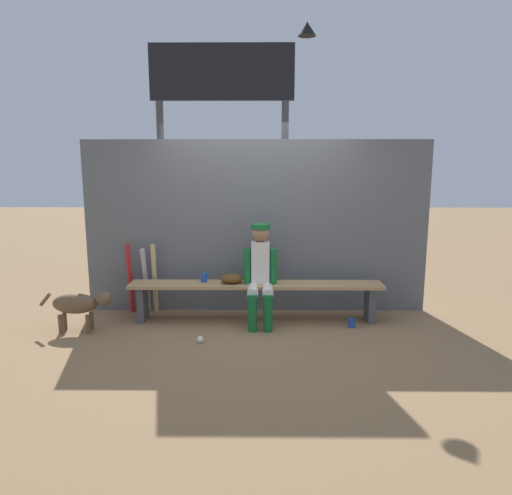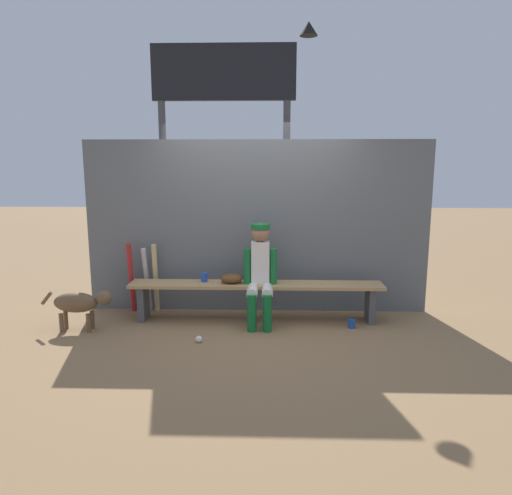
{
  "view_description": "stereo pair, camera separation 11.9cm",
  "coord_description": "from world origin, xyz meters",
  "views": [
    {
      "loc": [
        0.05,
        -5.59,
        1.95
      ],
      "look_at": [
        0.0,
        0.0,
        0.93
      ],
      "focal_mm": 32.64,
      "sensor_mm": 36.0,
      "label": 1
    },
    {
      "loc": [
        0.17,
        -5.58,
        1.95
      ],
      "look_at": [
        0.0,
        0.0,
        0.93
      ],
      "focal_mm": 32.64,
      "sensor_mm": 36.0,
      "label": 2
    }
  ],
  "objects": [
    {
      "name": "cup_on_bench",
      "position": [
        -0.65,
        0.06,
        0.54
      ],
      "size": [
        0.08,
        0.08,
        0.11
      ],
      "primitive_type": "cylinder",
      "color": "#1E47AD",
      "rests_on": "dugout_bench"
    },
    {
      "name": "player_seated",
      "position": [
        0.05,
        -0.11,
        0.67
      ],
      "size": [
        0.41,
        0.55,
        1.23
      ],
      "color": "silver",
      "rests_on": "ground_plane"
    },
    {
      "name": "dugout_bench",
      "position": [
        0.0,
        0.0,
        0.39
      ],
      "size": [
        3.14,
        0.36,
        0.48
      ],
      "color": "tan",
      "rests_on": "ground_plane"
    },
    {
      "name": "cup_on_ground",
      "position": [
        1.15,
        -0.25,
        0.06
      ],
      "size": [
        0.08,
        0.08,
        0.11
      ],
      "primitive_type": "cylinder",
      "color": "#1E47AD",
      "rests_on": "ground_plane"
    },
    {
      "name": "baseball",
      "position": [
        -0.61,
        -0.75,
        0.04
      ],
      "size": [
        0.07,
        0.07,
        0.07
      ],
      "primitive_type": "sphere",
      "color": "white",
      "rests_on": "ground_plane"
    },
    {
      "name": "baseball_glove",
      "position": [
        -0.3,
        0.0,
        0.54
      ],
      "size": [
        0.28,
        0.2,
        0.12
      ],
      "primitive_type": "ellipsoid",
      "color": "#593819",
      "rests_on": "dugout_bench"
    },
    {
      "name": "bat_wood_natural",
      "position": [
        -1.33,
        0.29,
        0.46
      ],
      "size": [
        0.09,
        0.21,
        0.92
      ],
      "primitive_type": "cylinder",
      "rotation": [
        0.15,
        0.0,
        0.12
      ],
      "color": "tan",
      "rests_on": "ground_plane"
    },
    {
      "name": "scoreboard",
      "position": [
        -0.41,
        1.05,
        2.66
      ],
      "size": [
        2.25,
        0.27,
        3.78
      ],
      "color": "#3F3F42",
      "rests_on": "ground_plane"
    },
    {
      "name": "dog",
      "position": [
        -2.05,
        -0.41,
        0.34
      ],
      "size": [
        0.84,
        0.2,
        0.49
      ],
      "color": "brown",
      "rests_on": "ground_plane"
    },
    {
      "name": "bat_aluminum_silver",
      "position": [
        -1.45,
        0.32,
        0.43
      ],
      "size": [
        0.08,
        0.25,
        0.87
      ],
      "primitive_type": "cylinder",
      "rotation": [
        0.21,
        0.0,
        -0.06
      ],
      "color": "#B7B7BC",
      "rests_on": "ground_plane"
    },
    {
      "name": "chainlink_fence",
      "position": [
        0.0,
        0.42,
        1.12
      ],
      "size": [
        4.47,
        0.03,
        2.24
      ],
      "primitive_type": "cube",
      "color": "#595E63",
      "rests_on": "ground_plane"
    },
    {
      "name": "bat_aluminum_red",
      "position": [
        -1.64,
        0.27,
        0.47
      ],
      "size": [
        0.07,
        0.18,
        0.94
      ],
      "primitive_type": "cylinder",
      "rotation": [
        0.13,
        0.0,
        0.02
      ],
      "color": "#B22323",
      "rests_on": "ground_plane"
    },
    {
      "name": "ground_plane",
      "position": [
        0.0,
        0.0,
        0.0
      ],
      "size": [
        30.0,
        30.0,
        0.0
      ],
      "primitive_type": "plane",
      "color": "olive"
    }
  ]
}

